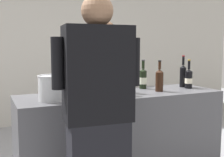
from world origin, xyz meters
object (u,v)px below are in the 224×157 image
object	(u,v)px
wine_bottle_5	(115,79)
wine_glass	(125,80)
wine_bottle_6	(116,81)
person_guest	(98,125)
wine_bottle_7	(183,75)
wine_bottle_9	(128,80)
ice_bucket	(53,88)
wine_bottle_3	(88,80)
wine_bottle_2	(189,79)
wine_bottle_8	(143,78)
person_server	(107,91)
wine_bottle_1	(59,82)
wine_bottle_0	(114,82)
wine_bottle_4	(159,80)

from	to	relation	value
wine_bottle_5	wine_glass	xyz separation A→B (m)	(-0.04, -0.31, 0.02)
wine_bottle_6	person_guest	bearing A→B (deg)	-123.12
wine_bottle_7	wine_bottle_9	size ratio (longest dim) A/B	1.10
ice_bucket	wine_bottle_5	bearing A→B (deg)	21.56
wine_bottle_7	wine_glass	distance (m)	0.88
ice_bucket	person_guest	bearing A→B (deg)	-73.29
wine_bottle_3	wine_bottle_5	bearing A→B (deg)	4.79
wine_bottle_2	wine_bottle_8	world-z (taller)	wine_bottle_2
ice_bucket	person_server	distance (m)	1.20
wine_bottle_6	wine_bottle_8	xyz separation A→B (m)	(0.39, 0.12, 0.00)
wine_bottle_1	wine_bottle_5	bearing A→B (deg)	1.59
wine_bottle_9	ice_bucket	xyz separation A→B (m)	(-0.76, -0.08, -0.02)
wine_bottle_0	wine_bottle_7	xyz separation A→B (m)	(0.97, 0.21, 0.00)
wine_bottle_4	wine_bottle_3	bearing A→B (deg)	163.22
wine_bottle_1	wine_bottle_2	world-z (taller)	wine_bottle_1
wine_bottle_6	wine_bottle_9	bearing A→B (deg)	-39.42
person_server	wine_glass	bearing A→B (deg)	-101.78
wine_bottle_0	wine_bottle_3	size ratio (longest dim) A/B	1.08
wine_glass	wine_bottle_4	bearing A→B (deg)	9.67
wine_bottle_4	wine_bottle_5	xyz separation A→B (m)	(-0.39, 0.24, 0.00)
ice_bucket	person_guest	size ratio (longest dim) A/B	0.14
wine_bottle_7	ice_bucket	xyz separation A→B (m)	(-1.53, -0.20, -0.03)
wine_bottle_7	wine_bottle_9	bearing A→B (deg)	-171.12
wine_bottle_5	wine_bottle_8	xyz separation A→B (m)	(0.33, -0.00, -0.01)
wine_bottle_8	person_server	distance (m)	0.61
wine_bottle_3	ice_bucket	size ratio (longest dim) A/B	1.32
wine_bottle_4	person_server	world-z (taller)	person_server
wine_bottle_4	wine_bottle_7	bearing A→B (deg)	19.80
person_server	wine_bottle_4	bearing A→B (deg)	-71.79
wine_bottle_9	person_server	bearing A→B (deg)	83.21
wine_bottle_4	wine_bottle_9	distance (m)	0.34
wine_bottle_6	wine_bottle_5	bearing A→B (deg)	66.90
ice_bucket	person_server	world-z (taller)	person_server
wine_bottle_9	wine_bottle_8	bearing A→B (deg)	34.92
wine_bottle_0	wine_bottle_4	bearing A→B (deg)	6.34
wine_bottle_2	person_server	bearing A→B (deg)	132.73
wine_bottle_0	ice_bucket	xyz separation A→B (m)	(-0.56, 0.02, -0.02)
wine_bottle_3	person_server	size ratio (longest dim) A/B	0.19
wine_bottle_8	ice_bucket	world-z (taller)	wine_bottle_8
wine_bottle_5	ice_bucket	xyz separation A→B (m)	(-0.72, -0.28, -0.01)
wine_bottle_3	person_guest	bearing A→B (deg)	-105.00
person_guest	wine_bottle_3	bearing A→B (deg)	75.00
wine_bottle_1	ice_bucket	xyz separation A→B (m)	(-0.12, -0.27, -0.01)
wine_bottle_3	wine_bottle_9	size ratio (longest dim) A/B	0.99
wine_bottle_9	wine_bottle_6	bearing A→B (deg)	140.58
ice_bucket	wine_bottle_9	bearing A→B (deg)	5.79
wine_bottle_5	wine_glass	size ratio (longest dim) A/B	1.63
wine_bottle_8	person_guest	world-z (taller)	person_guest
ice_bucket	person_server	xyz separation A→B (m)	(0.85, 0.82, -0.20)
wine_bottle_9	person_server	world-z (taller)	person_server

